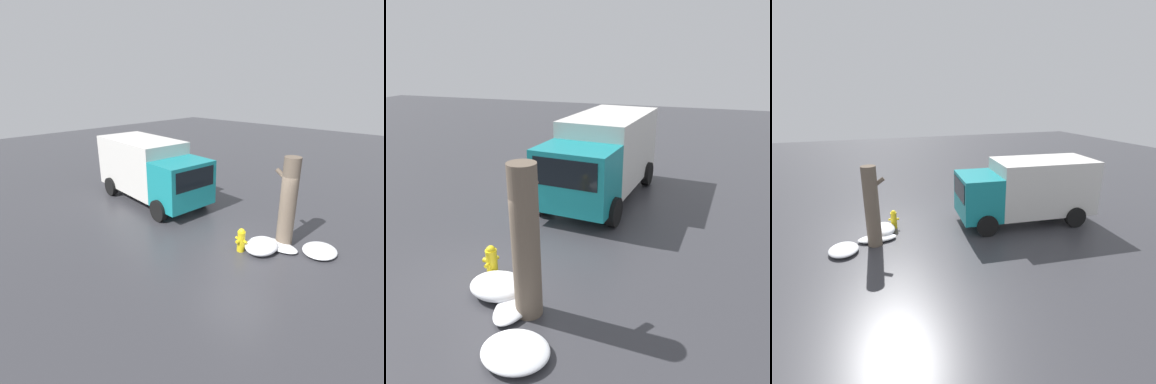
% 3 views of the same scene
% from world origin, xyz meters
% --- Properties ---
extents(ground_plane, '(60.00, 60.00, 0.00)m').
position_xyz_m(ground_plane, '(0.00, 0.00, 0.00)').
color(ground_plane, '#38383D').
extents(fire_hydrant, '(0.46, 0.37, 0.82)m').
position_xyz_m(fire_hydrant, '(0.00, 0.00, 0.42)').
color(fire_hydrant, yellow).
rests_on(fire_hydrant, ground_plane).
extents(tree_trunk, '(0.83, 0.54, 3.13)m').
position_xyz_m(tree_trunk, '(-0.86, -1.34, 1.58)').
color(tree_trunk, '#6B5B4C').
rests_on(tree_trunk, ground_plane).
extents(delivery_truck, '(6.25, 3.07, 2.84)m').
position_xyz_m(delivery_truck, '(5.91, -1.05, 1.55)').
color(delivery_truck, teal).
rests_on(delivery_truck, ground_plane).
extents(snow_pile_by_hydrant, '(1.06, 1.22, 0.24)m').
position_xyz_m(snow_pile_by_hydrant, '(-2.01, -1.62, 0.12)').
color(snow_pile_by_hydrant, white).
rests_on(snow_pile_by_hydrant, ground_plane).
extents(snow_pile_curbside, '(1.01, 1.26, 0.40)m').
position_xyz_m(snow_pile_curbside, '(-0.52, -0.45, 0.20)').
color(snow_pile_curbside, white).
rests_on(snow_pile_curbside, ground_plane).
extents(snow_pile_by_tree, '(1.49, 0.70, 0.19)m').
position_xyz_m(snow_pile_by_tree, '(-0.78, -1.01, 0.10)').
color(snow_pile_by_tree, white).
rests_on(snow_pile_by_tree, ground_plane).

